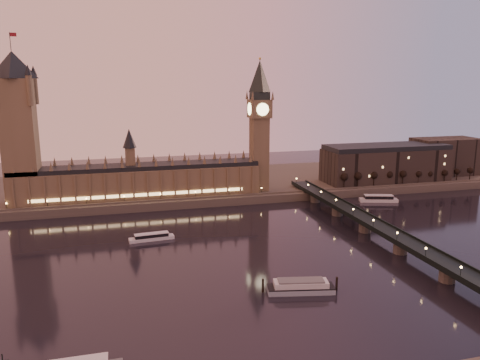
% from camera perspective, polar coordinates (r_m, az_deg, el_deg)
% --- Properties ---
extents(ground, '(700.00, 700.00, 0.00)m').
position_cam_1_polar(ground, '(254.39, -1.38, -9.32)').
color(ground, black).
rests_on(ground, ground).
extents(far_embankment, '(560.00, 130.00, 6.00)m').
position_cam_1_polar(far_embankment, '(414.29, -2.66, -0.46)').
color(far_embankment, '#423D35').
rests_on(far_embankment, ground).
extents(palace_of_westminster, '(180.00, 26.62, 52.00)m').
position_cam_1_polar(palace_of_westminster, '(358.88, -12.19, 0.37)').
color(palace_of_westminster, brown).
rests_on(palace_of_westminster, ground).
extents(victoria_tower, '(31.68, 31.68, 118.00)m').
position_cam_1_polar(victoria_tower, '(358.51, -25.44, 6.59)').
color(victoria_tower, brown).
rests_on(victoria_tower, ground).
extents(big_ben, '(17.68, 17.68, 104.00)m').
position_cam_1_polar(big_ben, '(369.03, 2.38, 7.58)').
color(big_ben, brown).
rests_on(big_ben, ground).
extents(westminster_bridge, '(13.20, 260.00, 15.30)m').
position_cam_1_polar(westminster_bridge, '(286.60, 16.84, -6.19)').
color(westminster_bridge, black).
rests_on(westminster_bridge, ground).
extents(city_block, '(155.00, 45.00, 34.00)m').
position_cam_1_polar(city_block, '(444.88, 19.58, 2.24)').
color(city_block, black).
rests_on(city_block, ground).
extents(bare_tree_0, '(5.55, 5.55, 11.28)m').
position_cam_1_polar(bare_tree_0, '(390.68, 12.43, 0.21)').
color(bare_tree_0, black).
rests_on(bare_tree_0, ground).
extents(bare_tree_1, '(5.55, 5.55, 11.28)m').
position_cam_1_polar(bare_tree_1, '(397.20, 14.22, 0.31)').
color(bare_tree_1, black).
rests_on(bare_tree_1, ground).
extents(bare_tree_2, '(5.55, 5.55, 11.28)m').
position_cam_1_polar(bare_tree_2, '(404.10, 15.96, 0.41)').
color(bare_tree_2, black).
rests_on(bare_tree_2, ground).
extents(bare_tree_3, '(5.55, 5.55, 11.28)m').
position_cam_1_polar(bare_tree_3, '(411.36, 17.64, 0.51)').
color(bare_tree_3, black).
rests_on(bare_tree_3, ground).
extents(bare_tree_4, '(5.55, 5.55, 11.28)m').
position_cam_1_polar(bare_tree_4, '(418.96, 19.25, 0.60)').
color(bare_tree_4, black).
rests_on(bare_tree_4, ground).
extents(bare_tree_5, '(5.55, 5.55, 11.28)m').
position_cam_1_polar(bare_tree_5, '(426.88, 20.81, 0.69)').
color(bare_tree_5, black).
rests_on(bare_tree_5, ground).
extents(bare_tree_6, '(5.55, 5.55, 11.28)m').
position_cam_1_polar(bare_tree_6, '(435.11, 22.31, 0.78)').
color(bare_tree_6, black).
rests_on(bare_tree_6, ground).
extents(bare_tree_7, '(5.55, 5.55, 11.28)m').
position_cam_1_polar(bare_tree_7, '(443.63, 23.76, 0.86)').
color(bare_tree_7, black).
rests_on(bare_tree_7, ground).
extents(bare_tree_8, '(5.55, 5.55, 11.28)m').
position_cam_1_polar(bare_tree_8, '(452.42, 25.15, 0.94)').
color(bare_tree_8, black).
rests_on(bare_tree_8, ground).
extents(bare_tree_9, '(5.55, 5.55, 11.28)m').
position_cam_1_polar(bare_tree_9, '(461.47, 26.48, 1.01)').
color(bare_tree_9, black).
rests_on(bare_tree_9, ground).
extents(cruise_boat_a, '(26.68, 7.91, 4.21)m').
position_cam_1_polar(cruise_boat_a, '(283.64, -10.72, -6.84)').
color(cruise_boat_a, silver).
rests_on(cruise_boat_a, ground).
extents(cruise_boat_b, '(29.86, 15.27, 5.35)m').
position_cam_1_polar(cruise_boat_b, '(380.26, 16.53, -2.20)').
color(cruise_boat_b, silver).
rests_on(cruise_boat_b, ground).
extents(moored_barge, '(33.71, 14.09, 6.30)m').
position_cam_1_polar(moored_barge, '(215.47, 7.42, -12.75)').
color(moored_barge, '#8A9DB0').
rests_on(moored_barge, ground).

